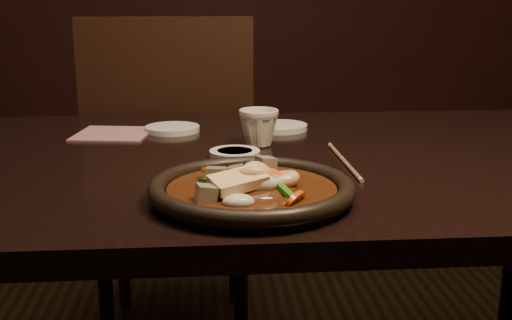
{
  "coord_description": "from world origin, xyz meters",
  "views": [
    {
      "loc": [
        -0.11,
        -1.18,
        1.04
      ],
      "look_at": [
        -0.03,
        -0.23,
        0.8
      ],
      "focal_mm": 45.0,
      "sensor_mm": 36.0,
      "label": 1
    }
  ],
  "objects": [
    {
      "name": "saucer_left",
      "position": [
        -0.18,
        0.24,
        0.76
      ],
      "size": [
        0.12,
        0.12,
        0.01
      ],
      "primitive_type": "cylinder",
      "color": "silver",
      "rests_on": "table"
    },
    {
      "name": "soy_dish",
      "position": [
        -0.05,
        -0.01,
        0.76
      ],
      "size": [
        0.09,
        0.09,
        0.01
      ],
      "primitive_type": "cylinder",
      "color": "silver",
      "rests_on": "table"
    },
    {
      "name": "plate",
      "position": [
        -0.04,
        -0.28,
        0.77
      ],
      "size": [
        0.31,
        0.31,
        0.03
      ],
      "color": "black",
      "rests_on": "table"
    },
    {
      "name": "napkin",
      "position": [
        -0.31,
        0.21,
        0.75
      ],
      "size": [
        0.18,
        0.18,
        0.0
      ],
      "primitive_type": "cube",
      "rotation": [
        0.0,
        0.0,
        -0.15
      ],
      "color": "#935A65",
      "rests_on": "table"
    },
    {
      "name": "chopsticks",
      "position": [
        0.14,
        -0.07,
        0.75
      ],
      "size": [
        0.01,
        0.26,
        0.01
      ],
      "rotation": [
        0.0,
        0.0,
        0.0
      ],
      "color": "tan",
      "rests_on": "table"
    },
    {
      "name": "chair",
      "position": [
        -0.21,
        0.61,
        0.54
      ],
      "size": [
        0.47,
        0.47,
        0.99
      ],
      "rotation": [
        0.0,
        0.0,
        3.14
      ],
      "color": "black",
      "rests_on": "floor"
    },
    {
      "name": "stirfry",
      "position": [
        -0.04,
        -0.28,
        0.77
      ],
      "size": [
        0.17,
        0.21,
        0.07
      ],
      "color": "#391A0A",
      "rests_on": "plate"
    },
    {
      "name": "table",
      "position": [
        0.0,
        0.0,
        0.67
      ],
      "size": [
        1.6,
        0.9,
        0.75
      ],
      "color": "black",
      "rests_on": "floor"
    },
    {
      "name": "tea_cup",
      "position": [
        -0.0,
        0.08,
        0.79
      ],
      "size": [
        0.08,
        0.08,
        0.08
      ],
      "primitive_type": "imported",
      "rotation": [
        0.0,
        0.0,
        -0.05
      ],
      "color": "beige",
      "rests_on": "table"
    },
    {
      "name": "saucer_right",
      "position": [
        0.06,
        0.24,
        0.76
      ],
      "size": [
        0.13,
        0.13,
        0.01
      ],
      "primitive_type": "cylinder",
      "color": "silver",
      "rests_on": "table"
    }
  ]
}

